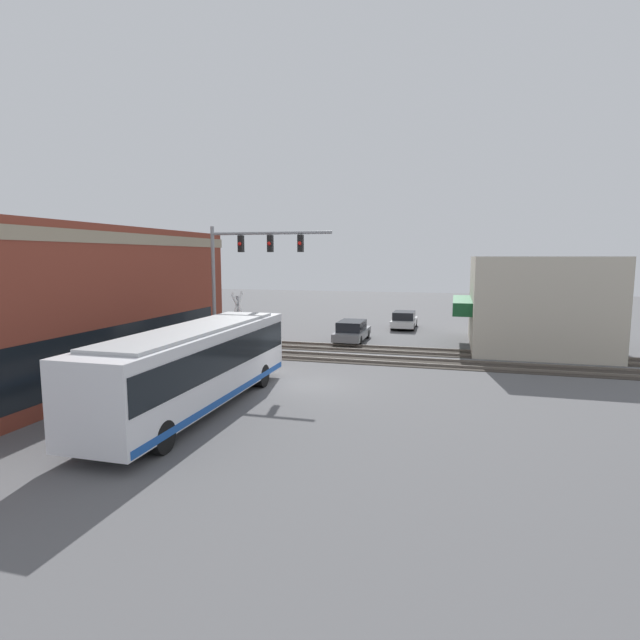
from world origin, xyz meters
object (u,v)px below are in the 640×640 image
pedestrian_at_crossing (235,343)px  city_bus (196,364)px  parked_car_white (404,320)px  parked_car_grey (352,332)px  crossing_signal (238,319)px

pedestrian_at_crossing → city_bus: bearing=-163.8°
parked_car_white → parked_car_grey: bearing=158.6°
parked_car_grey → pedestrian_at_crossing: 8.98m
parked_car_white → pedestrian_at_crossing: bearing=150.9°
pedestrian_at_crossing → parked_car_grey: bearing=-35.7°
crossing_signal → parked_car_white: bearing=-27.3°
city_bus → parked_car_grey: city_bus is taller
parked_car_grey → pedestrian_at_crossing: (-7.30, 5.24, 0.22)m
crossing_signal → pedestrian_at_crossing: bearing=42.4°
parked_car_grey → city_bus: bearing=171.0°
crossing_signal → pedestrian_at_crossing: (0.40, 0.36, -1.41)m
city_bus → parked_car_grey: size_ratio=2.50×
crossing_signal → parked_car_white: crossing_signal is taller
city_bus → parked_car_white: city_bus is taller
city_bus → crossing_signal: crossing_signal is taller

